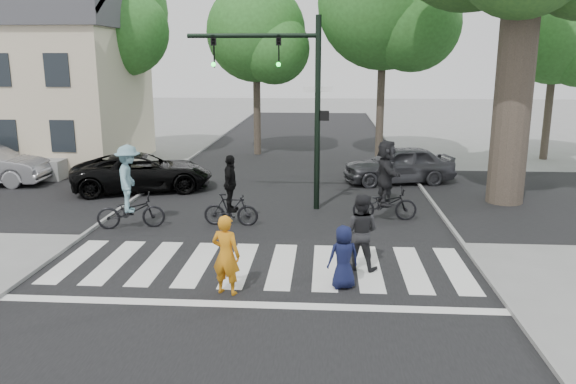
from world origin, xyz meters
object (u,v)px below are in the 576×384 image
Objects in this scene: pedestrian_child at (343,257)px; pedestrian_adult at (360,232)px; traffic_signal at (290,86)px; pedestrian_woman at (226,255)px; cyclist_left at (130,193)px; cyclist_right at (386,185)px; cyclist_mid at (231,197)px; car_grey at (398,165)px; car_suv at (143,172)px.

pedestrian_adult is (0.41, 1.15, 0.21)m from pedestrian_child.
traffic_signal is 7.57m from pedestrian_woman.
cyclist_left reaches higher than pedestrian_adult.
cyclist_right is at bearing -122.37° from pedestrian_child.
cyclist_mid is at bearing -72.20° from pedestrian_child.
traffic_signal is at bearing -52.43° from pedestrian_adult.
pedestrian_adult is at bearing -23.72° from cyclist_left.
traffic_signal is 6.35m from pedestrian_adult.
traffic_signal reaches higher than car_grey.
car_grey is at bearing -95.58° from car_suv.
pedestrian_child is 1.24m from pedestrian_adult.
cyclist_left is 0.48× the size of car_suv.
pedestrian_adult is 0.74× the size of cyclist_left.
traffic_signal is 1.20× the size of car_suv.
cyclist_left is (-4.38, -2.48, -2.86)m from traffic_signal.
pedestrian_adult is 0.86× the size of cyclist_mid.
cyclist_mid is 0.86× the size of cyclist_right.
pedestrian_adult reaches higher than pedestrian_child.
traffic_signal is 7.33m from pedestrian_child.
traffic_signal is at bearing -94.24° from pedestrian_child.
pedestrian_woman is 0.69× the size of cyclist_right.
cyclist_mid is (-0.72, 4.84, 0.01)m from pedestrian_woman.
cyclist_left reaches higher than pedestrian_child.
car_suv is (-7.48, 7.44, -0.19)m from pedestrian_adult.
cyclist_left is at bearing 176.73° from car_suv.
traffic_signal is at bearing -128.81° from car_suv.
cyclist_mid is at bearing -127.97° from traffic_signal.
car_suv is 1.17× the size of car_grey.
car_grey is at bearing -96.55° from pedestrian_woman.
pedestrian_child is at bearing -76.61° from traffic_signal.
cyclist_mid reaches higher than pedestrian_child.
cyclist_right is 0.57× the size of car_grey.
cyclist_mid reaches higher than car_grey.
traffic_signal is 5.79m from cyclist_left.
pedestrian_adult is at bearing -152.14° from car_suv.
pedestrian_child is at bearing 87.91° from pedestrian_adult.
cyclist_right is (4.49, 0.87, 0.23)m from cyclist_mid.
traffic_signal reaches higher than car_suv.
car_grey is (9.49, 1.97, 0.03)m from car_suv.
car_grey is (3.95, 4.15, -3.17)m from traffic_signal.
cyclist_left is (-6.31, 2.77, 0.15)m from pedestrian_adult.
traffic_signal is at bearing -80.14° from pedestrian_woman.
cyclist_left is 0.99× the size of cyclist_right.
car_grey reaches higher than car_suv.
pedestrian_woman is 0.39× the size of car_grey.
traffic_signal is at bearing 52.03° from cyclist_mid.
car_suv is (-3.96, 4.22, -0.16)m from cyclist_mid.
pedestrian_adult is 4.21m from cyclist_right.
cyclist_left reaches higher than cyclist_mid.
pedestrian_woman reaches higher than car_grey.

